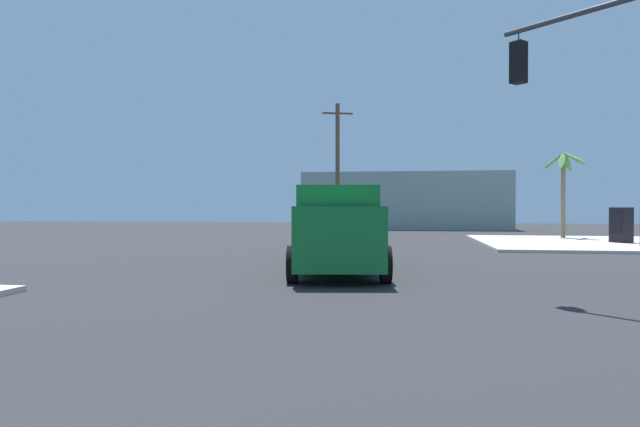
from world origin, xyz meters
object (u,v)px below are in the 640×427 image
vending_machine_red (621,225)px  utility_pole (338,167)px  traffic_light_primary (614,103)px  delivery_truck (337,225)px  palm_tree_far (564,180)px

vending_machine_red → utility_pole: utility_pole is taller
traffic_light_primary → utility_pole: utility_pole is taller
delivery_truck → vending_machine_red: bearing=43.8°
traffic_light_primary → vending_machine_red: bearing=69.5°
palm_tree_far → utility_pole: bearing=165.2°
palm_tree_far → utility_pole: utility_pole is taller
palm_tree_far → traffic_light_primary: bearing=-103.1°
vending_machine_red → traffic_light_primary: bearing=-110.5°
traffic_light_primary → utility_pole: 28.77m
traffic_light_primary → vending_machine_red: 20.91m
delivery_truck → palm_tree_far: 21.03m
delivery_truck → palm_tree_far: size_ratio=1.68×
palm_tree_far → utility_pole: size_ratio=0.56×
delivery_truck → utility_pole: 21.43m
traffic_light_primary → vending_machine_red: traffic_light_primary is taller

